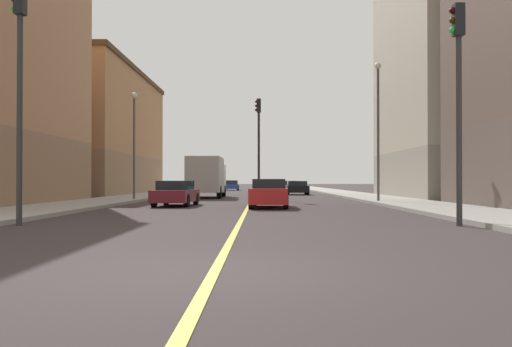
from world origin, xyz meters
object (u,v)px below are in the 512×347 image
car_red (269,194)px  street_lamp_left_near (378,118)px  car_white (289,186)px  car_maroon (176,193)px  traffic_light_median_far (259,135)px  car_teal (267,188)px  box_truck (207,176)px  street_lamp_right_near (134,134)px  traffic_light_left_near (458,83)px  car_black (297,188)px  car_blue (231,185)px  building_left_mid (463,76)px  car_silver (264,187)px  building_right_midblock (86,133)px  traffic_light_right_near (19,71)px

car_red → street_lamp_left_near: bearing=39.9°
car_white → car_maroon: bearing=-101.9°
traffic_light_median_far → car_teal: bearing=85.7°
traffic_light_median_far → box_truck: (-3.85, 4.18, -2.70)m
street_lamp_right_near → car_red: bearing=-44.6°
traffic_light_left_near → car_white: size_ratio=1.51×
car_black → car_red: (-2.82, -24.39, 0.04)m
car_maroon → car_blue: car_blue is taller
car_red → car_white: bearing=85.8°
car_teal → car_maroon: car_teal is taller
building_left_mid → street_lamp_left_near: building_left_mid is taller
street_lamp_left_near → car_white: bearing=96.4°
car_black → street_lamp_right_near: bearing=-124.1°
traffic_light_left_near → car_silver: traffic_light_left_near is taller
street_lamp_right_near → car_maroon: street_lamp_right_near is taller
traffic_light_left_near → street_lamp_left_near: (1.02, 15.95, 0.78)m
car_blue → car_black: bearing=-72.5°
building_left_mid → car_blue: size_ratio=3.88×
building_right_midblock → car_maroon: 26.18m
car_teal → box_truck: bearing=-139.4°
traffic_light_median_far → car_silver: bearing=88.6°
car_teal → building_left_mid: bearing=-17.4°
traffic_light_right_near → car_white: size_ratio=1.67×
building_left_mid → street_lamp_left_near: (-8.10, -9.36, -4.02)m
car_black → car_red: 24.56m
street_lamp_left_near → car_blue: 43.29m
building_right_midblock → car_red: bearing=-56.4°
building_left_mid → car_white: building_left_mid is taller
traffic_light_right_near → car_black: size_ratio=1.59×
traffic_light_right_near → box_truck: traffic_light_right_near is taller
building_left_mid → street_lamp_right_near: (-22.49, -6.43, -4.67)m
traffic_light_left_near → car_blue: (-9.45, 57.75, -3.39)m
building_right_midblock → car_teal: (16.34, -5.61, -4.97)m
car_teal → car_maroon: 17.93m
car_black → box_truck: bearing=-128.1°
car_black → car_blue: bearing=107.5°
street_lamp_left_near → car_white: 31.88m
traffic_light_right_near → car_black: bearing=74.1°
car_teal → car_black: size_ratio=1.05×
building_right_midblock → traffic_light_right_near: size_ratio=3.41×
car_white → car_black: (0.15, -12.18, 0.00)m
traffic_light_right_near → car_red: size_ratio=1.48×
building_right_midblock → car_black: (19.13, -0.19, -4.98)m
traffic_light_median_far → car_black: 14.30m
street_lamp_right_near → car_black: size_ratio=1.51×
car_silver → car_maroon: bearing=-99.3°
traffic_light_left_near → street_lamp_right_near: 23.13m
traffic_light_median_far → building_right_midblock: bearing=139.2°
building_left_mid → car_teal: bearing=162.6°
car_white → car_black: bearing=-89.3°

